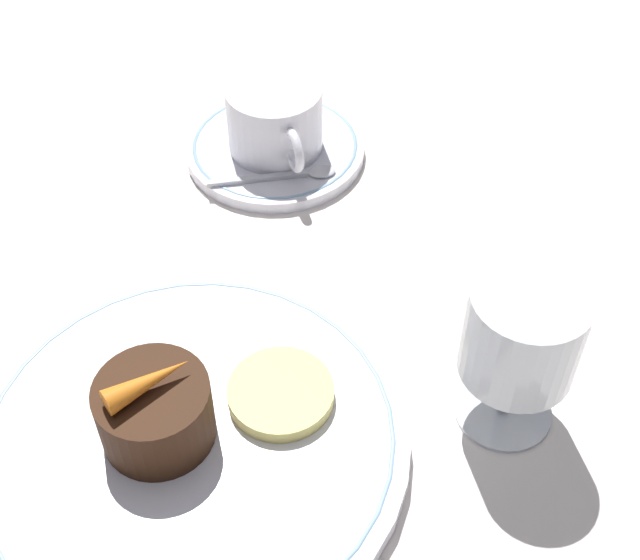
{
  "coord_description": "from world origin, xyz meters",
  "views": [
    {
      "loc": [
        0.29,
        -0.08,
        0.47
      ],
      "look_at": [
        -0.08,
        0.06,
        0.04
      ],
      "focal_mm": 50.0,
      "sensor_mm": 36.0,
      "label": 1
    }
  ],
  "objects_px": {
    "dinner_plate": "(190,440)",
    "dessert_cake": "(155,412)",
    "coffee_cup": "(275,117)",
    "wine_glass": "(521,340)"
  },
  "relations": [
    {
      "from": "dinner_plate",
      "to": "dessert_cake",
      "type": "height_order",
      "value": "dessert_cake"
    },
    {
      "from": "coffee_cup",
      "to": "wine_glass",
      "type": "height_order",
      "value": "wine_glass"
    },
    {
      "from": "dinner_plate",
      "to": "coffee_cup",
      "type": "bearing_deg",
      "value": 151.24
    },
    {
      "from": "coffee_cup",
      "to": "dessert_cake",
      "type": "height_order",
      "value": "coffee_cup"
    },
    {
      "from": "coffee_cup",
      "to": "dessert_cake",
      "type": "xyz_separation_m",
      "value": [
        0.24,
        -0.15,
        -0.0
      ]
    },
    {
      "from": "dinner_plate",
      "to": "coffee_cup",
      "type": "distance_m",
      "value": 0.28
    },
    {
      "from": "coffee_cup",
      "to": "dinner_plate",
      "type": "bearing_deg",
      "value": -28.76
    },
    {
      "from": "dinner_plate",
      "to": "dessert_cake",
      "type": "relative_size",
      "value": 3.91
    },
    {
      "from": "dinner_plate",
      "to": "wine_glass",
      "type": "relative_size",
      "value": 2.43
    },
    {
      "from": "dinner_plate",
      "to": "dessert_cake",
      "type": "distance_m",
      "value": 0.03
    }
  ]
}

